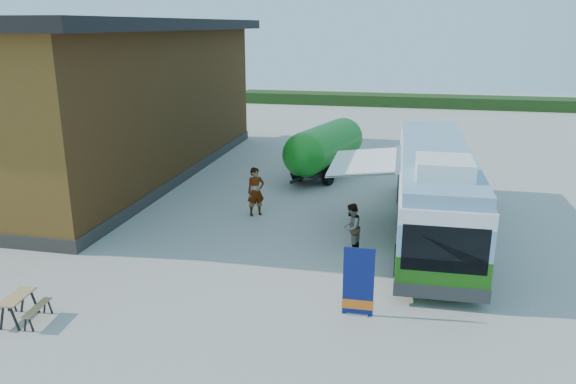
% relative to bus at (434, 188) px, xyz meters
% --- Properties ---
extents(ground, '(100.00, 100.00, 0.00)m').
position_rel_bus_xyz_m(ground, '(-4.92, -4.47, -1.72)').
color(ground, '#BCB7AD').
rests_on(ground, ground).
extents(barn, '(9.60, 21.20, 7.50)m').
position_rel_bus_xyz_m(barn, '(-15.42, 5.53, 1.87)').
color(barn, brown).
rests_on(barn, ground).
extents(hedge, '(40.00, 3.00, 1.00)m').
position_rel_bus_xyz_m(hedge, '(3.08, 33.53, -1.22)').
color(hedge, '#264419').
rests_on(hedge, ground).
extents(bus, '(2.70, 11.79, 3.61)m').
position_rel_bus_xyz_m(bus, '(0.00, 0.00, 0.00)').
color(bus, '#2A6D12').
rests_on(bus, ground).
extents(awning, '(2.54, 4.07, 0.50)m').
position_rel_bus_xyz_m(awning, '(-2.28, 0.14, 0.91)').
color(awning, white).
rests_on(awning, ground).
extents(banner, '(0.82, 0.19, 1.87)m').
position_rel_bus_xyz_m(banner, '(-2.01, -6.52, -0.96)').
color(banner, navy).
rests_on(banner, ground).
extents(picnic_table, '(1.33, 1.20, 0.70)m').
position_rel_bus_xyz_m(picnic_table, '(-10.38, -8.66, -1.20)').
color(picnic_table, tan).
rests_on(picnic_table, ground).
extents(person_a, '(0.84, 0.78, 1.93)m').
position_rel_bus_xyz_m(person_a, '(-6.70, 0.64, -0.76)').
color(person_a, '#999999').
rests_on(person_a, ground).
extents(person_b, '(0.79, 0.92, 1.63)m').
position_rel_bus_xyz_m(person_b, '(-2.65, -2.23, -0.91)').
color(person_b, '#999999').
rests_on(person_b, ground).
extents(slurry_tanker, '(3.27, 6.81, 2.58)m').
position_rel_bus_xyz_m(slurry_tanker, '(-4.95, 7.11, -0.24)').
color(slurry_tanker, '#17801C').
rests_on(slurry_tanker, ground).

